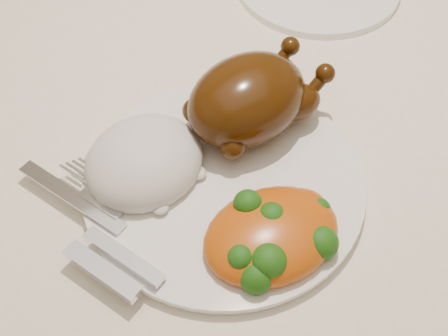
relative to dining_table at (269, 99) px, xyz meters
name	(u,v)px	position (x,y,z in m)	size (l,w,h in m)	color
floor	(252,313)	(0.00, 0.00, -0.67)	(4.00, 4.00, 0.00)	brown
dining_table	(269,99)	(0.00, 0.00, 0.00)	(1.60, 0.90, 0.76)	brown
tablecloth	(272,58)	(0.00, 0.00, 0.07)	(1.73, 1.03, 0.18)	white
dinner_plate	(224,184)	(-0.15, -0.18, 0.11)	(0.27, 0.27, 0.01)	white
roast_chicken	(250,98)	(-0.10, -0.12, 0.15)	(0.17, 0.13, 0.08)	#402106
rice_mound	(144,162)	(-0.22, -0.13, 0.13)	(0.16, 0.15, 0.06)	white
mac_and_cheese	(278,235)	(-0.14, -0.26, 0.13)	(0.13, 0.10, 0.05)	#CD580D
cutlery	(102,240)	(-0.28, -0.19, 0.12)	(0.09, 0.19, 0.01)	silver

